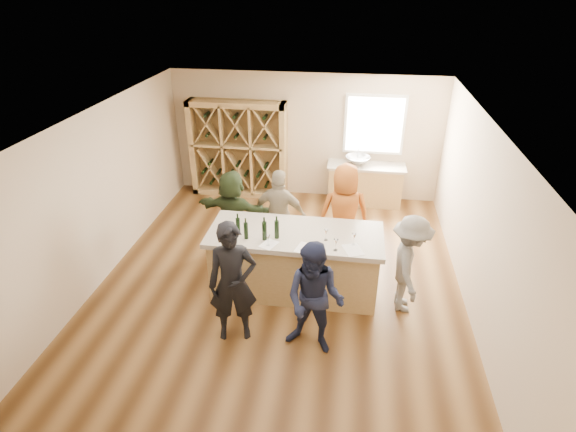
# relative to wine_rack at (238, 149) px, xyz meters

# --- Properties ---
(floor) EXTENTS (6.00, 7.00, 0.10)m
(floor) POSITION_rel_wine_rack_xyz_m (1.50, -3.27, -1.15)
(floor) COLOR brown
(floor) RESTS_ON ground
(ceiling) EXTENTS (6.00, 7.00, 0.10)m
(ceiling) POSITION_rel_wine_rack_xyz_m (1.50, -3.27, 1.75)
(ceiling) COLOR white
(ceiling) RESTS_ON ground
(wall_back) EXTENTS (6.00, 0.10, 2.80)m
(wall_back) POSITION_rel_wine_rack_xyz_m (1.50, 0.28, 0.30)
(wall_back) COLOR #C0A98B
(wall_back) RESTS_ON ground
(wall_front) EXTENTS (6.00, 0.10, 2.80)m
(wall_front) POSITION_rel_wine_rack_xyz_m (1.50, -6.82, 0.30)
(wall_front) COLOR #C0A98B
(wall_front) RESTS_ON ground
(wall_left) EXTENTS (0.10, 7.00, 2.80)m
(wall_left) POSITION_rel_wine_rack_xyz_m (-1.55, -3.27, 0.30)
(wall_left) COLOR #C0A98B
(wall_left) RESTS_ON ground
(wall_right) EXTENTS (0.10, 7.00, 2.80)m
(wall_right) POSITION_rel_wine_rack_xyz_m (4.55, -3.27, 0.30)
(wall_right) COLOR #C0A98B
(wall_right) RESTS_ON ground
(window_frame) EXTENTS (1.30, 0.06, 1.30)m
(window_frame) POSITION_rel_wine_rack_xyz_m (3.00, 0.20, 0.65)
(window_frame) COLOR white
(window_frame) RESTS_ON wall_back
(window_pane) EXTENTS (1.18, 0.01, 1.18)m
(window_pane) POSITION_rel_wine_rack_xyz_m (3.00, 0.17, 0.65)
(window_pane) COLOR white
(window_pane) RESTS_ON wall_back
(wine_rack) EXTENTS (2.20, 0.45, 2.20)m
(wine_rack) POSITION_rel_wine_rack_xyz_m (0.00, 0.00, 0.00)
(wine_rack) COLOR #A78750
(wine_rack) RESTS_ON floor
(back_counter_base) EXTENTS (1.60, 0.58, 0.86)m
(back_counter_base) POSITION_rel_wine_rack_xyz_m (2.90, -0.07, -0.67)
(back_counter_base) COLOR #A78750
(back_counter_base) RESTS_ON floor
(back_counter_top) EXTENTS (1.70, 0.62, 0.06)m
(back_counter_top) POSITION_rel_wine_rack_xyz_m (2.90, -0.07, -0.21)
(back_counter_top) COLOR #AB9F8C
(back_counter_top) RESTS_ON back_counter_base
(sink) EXTENTS (0.54, 0.54, 0.19)m
(sink) POSITION_rel_wine_rack_xyz_m (2.70, -0.07, -0.09)
(sink) COLOR silver
(sink) RESTS_ON back_counter_top
(faucet) EXTENTS (0.02, 0.02, 0.30)m
(faucet) POSITION_rel_wine_rack_xyz_m (2.70, 0.11, -0.03)
(faucet) COLOR silver
(faucet) RESTS_ON back_counter_top
(tasting_counter_base) EXTENTS (2.60, 1.00, 1.00)m
(tasting_counter_base) POSITION_rel_wine_rack_xyz_m (1.77, -3.46, -0.60)
(tasting_counter_base) COLOR #A78750
(tasting_counter_base) RESTS_ON floor
(tasting_counter_top) EXTENTS (2.72, 1.12, 0.08)m
(tasting_counter_top) POSITION_rel_wine_rack_xyz_m (1.77, -3.46, -0.06)
(tasting_counter_top) COLOR #AB9F8C
(tasting_counter_top) RESTS_ON tasting_counter_base
(wine_bottle_a) EXTENTS (0.08, 0.08, 0.27)m
(wine_bottle_a) POSITION_rel_wine_rack_xyz_m (0.91, -3.62, 0.11)
(wine_bottle_a) COLOR black
(wine_bottle_a) RESTS_ON tasting_counter_top
(wine_bottle_b) EXTENTS (0.07, 0.07, 0.27)m
(wine_bottle_b) POSITION_rel_wine_rack_xyz_m (1.06, -3.74, 0.11)
(wine_bottle_b) COLOR black
(wine_bottle_b) RESTS_ON tasting_counter_top
(wine_bottle_d) EXTENTS (0.09, 0.09, 0.30)m
(wine_bottle_d) POSITION_rel_wine_rack_xyz_m (1.34, -3.73, 0.13)
(wine_bottle_d) COLOR black
(wine_bottle_d) RESTS_ON tasting_counter_top
(wine_bottle_e) EXTENTS (0.08, 0.08, 0.29)m
(wine_bottle_e) POSITION_rel_wine_rack_xyz_m (1.52, -3.66, 0.13)
(wine_bottle_e) COLOR black
(wine_bottle_e) RESTS_ON tasting_counter_top
(wine_glass_a) EXTENTS (0.06, 0.06, 0.16)m
(wine_glass_a) POSITION_rel_wine_rack_xyz_m (1.43, -3.89, 0.06)
(wine_glass_a) COLOR white
(wine_glass_a) RESTS_ON tasting_counter_top
(wine_glass_c) EXTENTS (0.08, 0.08, 0.19)m
(wine_glass_c) POSITION_rel_wine_rack_xyz_m (2.42, -3.87, 0.07)
(wine_glass_c) COLOR white
(wine_glass_c) RESTS_ON tasting_counter_top
(wine_glass_d) EXTENTS (0.08, 0.08, 0.17)m
(wine_glass_d) POSITION_rel_wine_rack_xyz_m (2.26, -3.61, 0.07)
(wine_glass_d) COLOR white
(wine_glass_d) RESTS_ON tasting_counter_top
(wine_glass_e) EXTENTS (0.09, 0.09, 0.19)m
(wine_glass_e) POSITION_rel_wine_rack_xyz_m (2.67, -3.68, 0.07)
(wine_glass_e) COLOR white
(wine_glass_e) RESTS_ON tasting_counter_top
(tasting_menu_a) EXTENTS (0.30, 0.34, 0.00)m
(tasting_menu_a) POSITION_rel_wine_rack_xyz_m (1.43, -3.86, -0.02)
(tasting_menu_a) COLOR white
(tasting_menu_a) RESTS_ON tasting_counter_top
(tasting_menu_b) EXTENTS (0.30, 0.36, 0.00)m
(tasting_menu_b) POSITION_rel_wine_rack_xyz_m (1.97, -3.88, -0.02)
(tasting_menu_b) COLOR white
(tasting_menu_b) RESTS_ON tasting_counter_top
(tasting_menu_c) EXTENTS (0.35, 0.40, 0.00)m
(tasting_menu_c) POSITION_rel_wine_rack_xyz_m (2.67, -3.82, -0.02)
(tasting_menu_c) COLOR white
(tasting_menu_c) RESTS_ON tasting_counter_top
(person_near_left) EXTENTS (0.77, 0.64, 1.83)m
(person_near_left) POSITION_rel_wine_rack_xyz_m (1.07, -4.65, -0.18)
(person_near_left) COLOR black
(person_near_left) RESTS_ON floor
(person_near_right) EXTENTS (0.89, 0.62, 1.68)m
(person_near_right) POSITION_rel_wine_rack_xyz_m (2.21, -4.74, -0.26)
(person_near_right) COLOR #191E38
(person_near_right) RESTS_ON floor
(person_server) EXTENTS (0.49, 1.04, 1.59)m
(person_server) POSITION_rel_wine_rack_xyz_m (3.52, -3.67, -0.30)
(person_server) COLOR slate
(person_server) RESTS_ON floor
(person_far_mid) EXTENTS (1.05, 0.63, 1.69)m
(person_far_mid) POSITION_rel_wine_rack_xyz_m (1.37, -2.50, -0.26)
(person_far_mid) COLOR gray
(person_far_mid) RESTS_ON floor
(person_far_right) EXTENTS (0.98, 0.72, 1.83)m
(person_far_right) POSITION_rel_wine_rack_xyz_m (2.50, -2.41, -0.19)
(person_far_right) COLOR #994C19
(person_far_right) RESTS_ON floor
(person_far_left) EXTENTS (1.57, 0.79, 1.62)m
(person_far_left) POSITION_rel_wine_rack_xyz_m (0.51, -2.49, -0.29)
(person_far_left) COLOR #263319
(person_far_left) RESTS_ON floor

